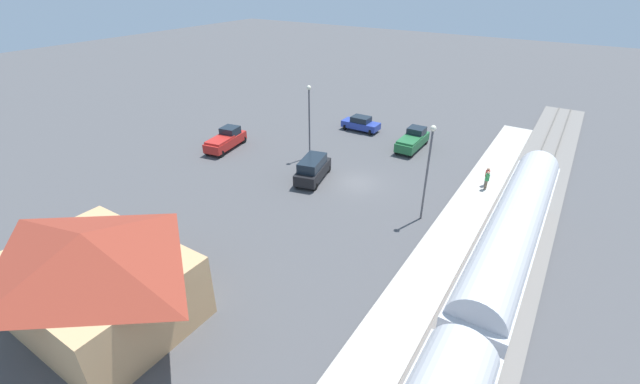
{
  "coord_description": "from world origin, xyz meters",
  "views": [
    {
      "loc": [
        -15.22,
        29.66,
        17.34
      ],
      "look_at": [
        0.82,
        4.75,
        1.0
      ],
      "focal_mm": 22.9,
      "sensor_mm": 36.0,
      "label": 1
    }
  ],
  "objects_px": {
    "pedestrian_on_platform": "(487,175)",
    "sedan_blue": "(361,124)",
    "light_pole_near_platform": "(428,162)",
    "station_building": "(95,276)",
    "pedestrian_waiting_far": "(487,179)",
    "pickup_red": "(226,140)",
    "suv_black": "(313,169)",
    "pickup_green": "(413,140)",
    "light_pole_lot_center": "(309,113)"
  },
  "relations": [
    {
      "from": "pedestrian_on_platform",
      "to": "light_pole_near_platform",
      "type": "bearing_deg",
      "value": 69.18
    },
    {
      "from": "pickup_green",
      "to": "pickup_red",
      "type": "xyz_separation_m",
      "value": [
        17.03,
        10.91,
        0.0
      ]
    },
    {
      "from": "station_building",
      "to": "suv_black",
      "type": "height_order",
      "value": "station_building"
    },
    {
      "from": "pedestrian_on_platform",
      "to": "pedestrian_waiting_far",
      "type": "bearing_deg",
      "value": 101.86
    },
    {
      "from": "light_pole_near_platform",
      "to": "light_pole_lot_center",
      "type": "bearing_deg",
      "value": -19.86
    },
    {
      "from": "pickup_green",
      "to": "pickup_red",
      "type": "height_order",
      "value": "same"
    },
    {
      "from": "suv_black",
      "to": "pedestrian_on_platform",
      "type": "bearing_deg",
      "value": -153.23
    },
    {
      "from": "suv_black",
      "to": "light_pole_near_platform",
      "type": "bearing_deg",
      "value": 175.11
    },
    {
      "from": "pickup_green",
      "to": "pedestrian_waiting_far",
      "type": "bearing_deg",
      "value": 147.02
    },
    {
      "from": "pedestrian_on_platform",
      "to": "light_pole_lot_center",
      "type": "height_order",
      "value": "light_pole_lot_center"
    },
    {
      "from": "suv_black",
      "to": "light_pole_lot_center",
      "type": "bearing_deg",
      "value": -52.85
    },
    {
      "from": "sedan_blue",
      "to": "light_pole_near_platform",
      "type": "bearing_deg",
      "value": 131.46
    },
    {
      "from": "sedan_blue",
      "to": "suv_black",
      "type": "relative_size",
      "value": 0.87
    },
    {
      "from": "pedestrian_on_platform",
      "to": "pickup_red",
      "type": "bearing_deg",
      "value": 12.6
    },
    {
      "from": "sedan_blue",
      "to": "light_pole_lot_center",
      "type": "distance_m",
      "value": 10.71
    },
    {
      "from": "station_building",
      "to": "sedan_blue",
      "type": "bearing_deg",
      "value": -86.58
    },
    {
      "from": "suv_black",
      "to": "light_pole_near_platform",
      "type": "xyz_separation_m",
      "value": [
        -10.84,
        0.93,
        3.7
      ]
    },
    {
      "from": "pedestrian_on_platform",
      "to": "light_pole_near_platform",
      "type": "distance_m",
      "value": 9.19
    },
    {
      "from": "pedestrian_waiting_far",
      "to": "light_pole_lot_center",
      "type": "relative_size",
      "value": 0.23
    },
    {
      "from": "station_building",
      "to": "pedestrian_waiting_far",
      "type": "distance_m",
      "value": 30.28
    },
    {
      "from": "pickup_red",
      "to": "light_pole_lot_center",
      "type": "height_order",
      "value": "light_pole_lot_center"
    },
    {
      "from": "pedestrian_waiting_far",
      "to": "light_pole_lot_center",
      "type": "height_order",
      "value": "light_pole_lot_center"
    },
    {
      "from": "suv_black",
      "to": "light_pole_lot_center",
      "type": "xyz_separation_m",
      "value": [
        3.12,
        -4.11,
        3.59
      ]
    },
    {
      "from": "pickup_green",
      "to": "light_pole_lot_center",
      "type": "distance_m",
      "value": 11.94
    },
    {
      "from": "pickup_green",
      "to": "suv_black",
      "type": "distance_m",
      "value": 13.07
    },
    {
      "from": "station_building",
      "to": "pedestrian_on_platform",
      "type": "height_order",
      "value": "station_building"
    },
    {
      "from": "pedestrian_waiting_far",
      "to": "sedan_blue",
      "type": "bearing_deg",
      "value": -25.57
    },
    {
      "from": "light_pole_near_platform",
      "to": "pickup_red",
      "type": "bearing_deg",
      "value": -5.29
    },
    {
      "from": "pickup_green",
      "to": "light_pole_lot_center",
      "type": "relative_size",
      "value": 0.72
    },
    {
      "from": "pickup_green",
      "to": "light_pole_near_platform",
      "type": "bearing_deg",
      "value": 114.33
    },
    {
      "from": "station_building",
      "to": "pedestrian_on_platform",
      "type": "bearing_deg",
      "value": -117.44
    },
    {
      "from": "pedestrian_on_platform",
      "to": "sedan_blue",
      "type": "xyz_separation_m",
      "value": [
        16.27,
        -7.1,
        -0.4
      ]
    },
    {
      "from": "sedan_blue",
      "to": "pedestrian_on_platform",
      "type": "bearing_deg",
      "value": 156.43
    },
    {
      "from": "sedan_blue",
      "to": "light_pole_lot_center",
      "type": "xyz_separation_m",
      "value": [
        0.7,
        9.97,
        3.86
      ]
    },
    {
      "from": "station_building",
      "to": "light_pole_near_platform",
      "type": "xyz_separation_m",
      "value": [
        -11.2,
        -19.46,
        1.89
      ]
    },
    {
      "from": "pickup_red",
      "to": "suv_black",
      "type": "relative_size",
      "value": 1.08
    },
    {
      "from": "pedestrian_waiting_far",
      "to": "pickup_red",
      "type": "xyz_separation_m",
      "value": [
        26.09,
        5.03,
        -0.25
      ]
    },
    {
      "from": "sedan_blue",
      "to": "light_pole_lot_center",
      "type": "height_order",
      "value": "light_pole_lot_center"
    },
    {
      "from": "pedestrian_waiting_far",
      "to": "suv_black",
      "type": "distance_m",
      "value": 15.33
    },
    {
      "from": "light_pole_lot_center",
      "to": "pedestrian_on_platform",
      "type": "bearing_deg",
      "value": -170.39
    },
    {
      "from": "light_pole_near_platform",
      "to": "sedan_blue",
      "type": "bearing_deg",
      "value": -48.54
    },
    {
      "from": "pickup_green",
      "to": "light_pole_lot_center",
      "type": "xyz_separation_m",
      "value": [
        8.07,
        7.99,
        3.71
      ]
    },
    {
      "from": "pedestrian_on_platform",
      "to": "sedan_blue",
      "type": "height_order",
      "value": "pedestrian_on_platform"
    },
    {
      "from": "pickup_red",
      "to": "light_pole_lot_center",
      "type": "bearing_deg",
      "value": -161.94
    },
    {
      "from": "pedestrian_on_platform",
      "to": "suv_black",
      "type": "height_order",
      "value": "suv_black"
    },
    {
      "from": "pedestrian_on_platform",
      "to": "light_pole_lot_center",
      "type": "distance_m",
      "value": 17.55
    },
    {
      "from": "pickup_green",
      "to": "light_pole_near_platform",
      "type": "xyz_separation_m",
      "value": [
        -5.89,
        13.03,
        3.82
      ]
    },
    {
      "from": "station_building",
      "to": "pickup_red",
      "type": "relative_size",
      "value": 1.88
    },
    {
      "from": "light_pole_lot_center",
      "to": "suv_black",
      "type": "bearing_deg",
      "value": 127.15
    },
    {
      "from": "sedan_blue",
      "to": "light_pole_near_platform",
      "type": "distance_m",
      "value": 20.42
    }
  ]
}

